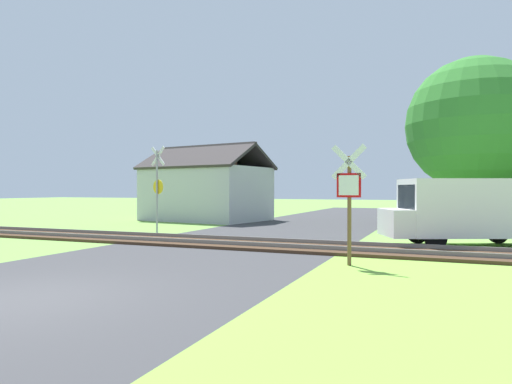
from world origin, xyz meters
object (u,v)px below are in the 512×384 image
object	(u,v)px
house	(206,192)
crossing_sign_far	(157,184)
tree_right	(475,125)
mail_truck	(463,209)
stop_sign_near	(349,195)

from	to	relation	value
house	crossing_sign_far	bearing A→B (deg)	-66.94
tree_right	house	bearing A→B (deg)	-177.45
crossing_sign_far	tree_right	bearing A→B (deg)	49.60
tree_right	mail_truck	size ratio (longest dim) A/B	1.63
crossing_sign_far	mail_truck	distance (m)	12.25
stop_sign_near	crossing_sign_far	world-z (taller)	crossing_sign_far
house	mail_truck	xyz separation A→B (m)	(14.11, -8.19, -0.52)
crossing_sign_far	house	world-z (taller)	house
stop_sign_near	tree_right	distance (m)	15.07
stop_sign_near	house	size ratio (longest dim) A/B	0.38
crossing_sign_far	mail_truck	xyz separation A→B (m)	(12.21, -0.20, -0.90)
stop_sign_near	tree_right	size ratio (longest dim) A/B	0.35
house	mail_truck	distance (m)	16.32
crossing_sign_far	tree_right	xyz separation A→B (m)	(13.08, 8.65, 3.04)
stop_sign_near	crossing_sign_far	xyz separation A→B (m)	(-9.41, 5.55, 0.38)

